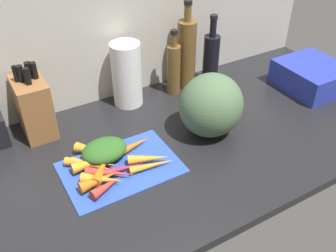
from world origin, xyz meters
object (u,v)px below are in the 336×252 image
at_px(bottle_0, 174,68).
at_px(carrot_10, 102,179).
at_px(carrot_12, 107,186).
at_px(winter_squash, 211,105).
at_px(carrot_4, 123,168).
at_px(carrot_5, 99,180).
at_px(paper_towel_roll, 127,75).
at_px(carrot_1, 136,144).
at_px(carrot_11, 93,151).
at_px(carrot_0, 153,165).
at_px(carrot_8, 110,173).
at_px(carrot_2, 92,165).
at_px(knife_block, 34,106).
at_px(bottle_2, 211,58).
at_px(cutting_board, 121,167).
at_px(dish_rack, 312,76).
at_px(carrot_3, 102,167).
at_px(carrot_7, 96,161).
at_px(carrot_6, 149,158).
at_px(carrot_9, 92,163).
at_px(bottle_1, 187,53).

bearing_deg(bottle_0, carrot_10, -142.22).
distance_m(carrot_12, winter_squash, 0.44).
bearing_deg(winter_squash, carrot_4, -173.16).
xyz_separation_m(carrot_5, paper_towel_roll, (0.27, 0.37, 0.10)).
distance_m(carrot_1, carrot_11, 0.14).
height_order(carrot_0, carrot_8, carrot_8).
bearing_deg(carrot_2, carrot_5, -95.35).
relative_size(carrot_5, knife_block, 0.46).
bearing_deg(bottle_2, carrot_1, -152.48).
xyz_separation_m(carrot_0, bottle_0, (0.29, 0.37, 0.09)).
height_order(cutting_board, dish_rack, dish_rack).
distance_m(carrot_5, carrot_12, 0.03).
bearing_deg(carrot_5, cutting_board, 25.27).
xyz_separation_m(carrot_3, carrot_7, (-0.01, 0.03, 0.00)).
distance_m(carrot_1, carrot_10, 0.19).
xyz_separation_m(carrot_6, carrot_11, (-0.14, 0.12, 0.00)).
xyz_separation_m(carrot_11, carrot_12, (-0.02, -0.17, -0.00)).
xyz_separation_m(carrot_9, carrot_11, (0.03, 0.05, 0.00)).
xyz_separation_m(cutting_board, carrot_2, (-0.08, 0.03, 0.02)).
distance_m(carrot_4, carrot_9, 0.10).
bearing_deg(carrot_2, carrot_9, 69.19).
bearing_deg(cutting_board, carrot_12, -135.71).
height_order(carrot_0, knife_block, knife_block).
xyz_separation_m(bottle_2, dish_rack, (0.34, -0.24, -0.06)).
bearing_deg(carrot_7, bottle_0, 31.54).
bearing_deg(carrot_8, dish_rack, 5.40).
bearing_deg(carrot_7, cutting_board, -32.47).
height_order(cutting_board, bottle_0, bottle_0).
bearing_deg(carrot_2, bottle_0, 31.15).
distance_m(carrot_10, paper_towel_roll, 0.46).
bearing_deg(carrot_10, carrot_12, -85.56).
bearing_deg(cutting_board, carrot_3, 174.82).
xyz_separation_m(carrot_2, carrot_3, (0.02, -0.03, 0.00)).
bearing_deg(carrot_11, knife_block, 117.55).
bearing_deg(carrot_5, bottle_0, 37.14).
height_order(carrot_8, bottle_1, bottle_1).
distance_m(carrot_7, carrot_8, 0.07).
distance_m(cutting_board, carrot_12, 0.11).
bearing_deg(bottle_2, knife_block, 178.87).
bearing_deg(carrot_5, carrot_12, -68.77).
xyz_separation_m(knife_block, bottle_2, (0.71, -0.01, 0.01)).
bearing_deg(carrot_9, carrot_4, -42.31).
height_order(carrot_1, carrot_3, carrot_3).
bearing_deg(carrot_3, paper_towel_roll, 53.37).
bearing_deg(cutting_board, carrot_7, 147.53).
relative_size(carrot_4, carrot_6, 1.06).
relative_size(carrot_8, carrot_10, 1.22).
bearing_deg(carrot_8, carrot_4, 2.66).
xyz_separation_m(cutting_board, dish_rack, (0.88, 0.06, 0.05)).
distance_m(carrot_6, dish_rack, 0.80).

